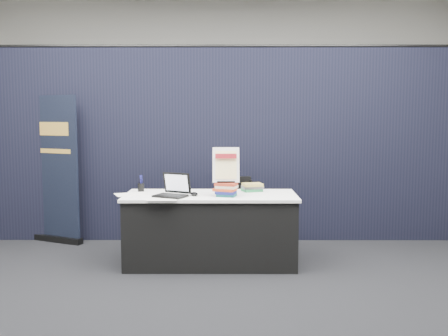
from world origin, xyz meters
TOP-DOWN VIEW (x-y plane):
  - floor at (0.00, 0.00)m, footprint 8.00×8.00m
  - wall_back at (0.00, 4.00)m, footprint 8.00×0.02m
  - drape_partition at (0.00, 1.60)m, footprint 6.00×0.08m
  - display_table at (0.00, 0.55)m, footprint 1.80×0.75m
  - laptop at (-0.40, 0.40)m, footprint 0.37×0.37m
  - mouse at (-0.17, 0.45)m, footprint 0.11×0.14m
  - brochure_left at (-0.83, 0.53)m, footprint 0.39×0.34m
  - brochure_mid at (-0.47, 0.34)m, footprint 0.30×0.24m
  - brochure_right at (-0.46, 0.24)m, footprint 0.30×0.22m
  - pen_cup at (-0.77, 0.74)m, footprint 0.08×0.08m
  - book_stack_tall at (0.16, 0.41)m, footprint 0.24×0.21m
  - book_stack_short at (0.44, 0.75)m, footprint 0.24×0.20m
  - info_sign at (0.16, 0.44)m, footprint 0.28×0.14m
  - pullup_banner at (-1.97, 1.50)m, footprint 0.75×0.40m
  - stacking_chair at (0.27, 1.02)m, footprint 0.45×0.46m

SIDE VIEW (x-z plane):
  - floor at x=0.00m, z-range 0.00..0.00m
  - display_table at x=0.00m, z-range 0.00..0.75m
  - stacking_chair at x=0.27m, z-range 0.05..0.91m
  - brochure_mid at x=-0.47m, z-range 0.75..0.75m
  - brochure_right at x=-0.46m, z-range 0.75..0.75m
  - brochure_left at x=-0.83m, z-range 0.75..0.75m
  - mouse at x=-0.17m, z-range 0.75..0.79m
  - pen_cup at x=-0.77m, z-range 0.75..0.84m
  - book_stack_short at x=0.44m, z-range 0.75..0.84m
  - laptop at x=-0.40m, z-range 0.69..0.93m
  - pullup_banner at x=-1.97m, z-range -0.10..1.72m
  - book_stack_tall at x=0.16m, z-range 0.75..0.89m
  - info_sign at x=0.16m, z-range 0.88..1.25m
  - drape_partition at x=0.00m, z-range 0.00..2.40m
  - wall_back at x=0.00m, z-range 0.00..3.50m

